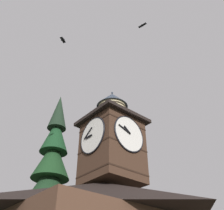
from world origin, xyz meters
The scene contains 4 objects.
clock_tower centered at (-0.60, -1.54, 10.17)m, with size 4.12×4.12×7.61m.
pine_tree_behind centered at (1.08, -6.97, 6.71)m, with size 4.99×4.99×16.37m.
flying_bird_high centered at (0.92, 3.52, 16.79)m, with size 0.27×0.65×0.12m.
flying_bird_low centered at (5.01, -0.13, 15.45)m, with size 0.55×0.43×0.15m.
Camera 1 is at (10.63, 11.63, 1.38)m, focal length 43.42 mm.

